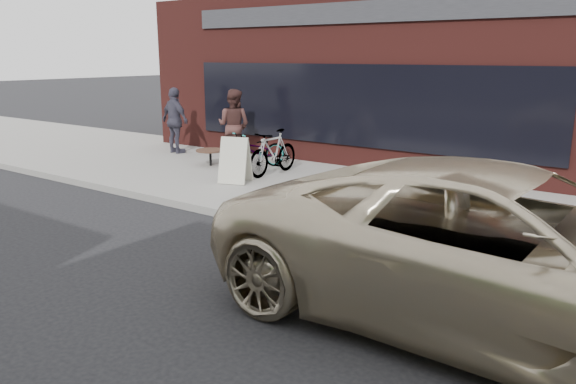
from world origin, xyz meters
TOP-DOWN VIEW (x-y plane):
  - ground at (0.00, 0.00)m, footprint 120.00×120.00m
  - near_sidewalk at (0.00, 7.00)m, footprint 44.00×6.00m
  - storefront at (-2.00, 13.98)m, footprint 14.00×10.07m
  - motorcycle at (1.86, 3.18)m, footprint 2.16×0.95m
  - minivan at (3.50, 2.60)m, footprint 6.46×3.07m
  - bicycle_front at (-3.82, 7.39)m, footprint 1.15×1.84m
  - bicycle_rear at (-3.03, 7.09)m, footprint 0.50×1.76m
  - sandwich_sign at (-3.21, 5.93)m, footprint 0.78×0.75m
  - cafe_table at (-5.00, 7.01)m, footprint 0.73×0.73m
  - cafe_patron_left at (-4.94, 7.88)m, footprint 1.07×0.92m
  - cafe_patron_right at (-7.13, 7.84)m, footprint 1.15×0.60m

SIDE VIEW (x-z plane):
  - ground at x=0.00m, z-range 0.00..0.00m
  - near_sidewalk at x=0.00m, z-range 0.00..0.15m
  - cafe_table at x=-5.00m, z-range 0.32..0.74m
  - motorcycle at x=1.86m, z-range -0.09..1.28m
  - bicycle_front at x=-3.82m, z-range 0.15..1.06m
  - sandwich_sign at x=-3.21m, z-range 0.15..1.16m
  - bicycle_rear at x=-3.03m, z-range 0.15..1.21m
  - minivan at x=3.50m, z-range 0.00..1.78m
  - cafe_patron_right at x=-7.13m, z-range 0.15..2.02m
  - cafe_patron_left at x=-4.94m, z-range 0.15..2.05m
  - storefront at x=-2.00m, z-range 0.00..4.50m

